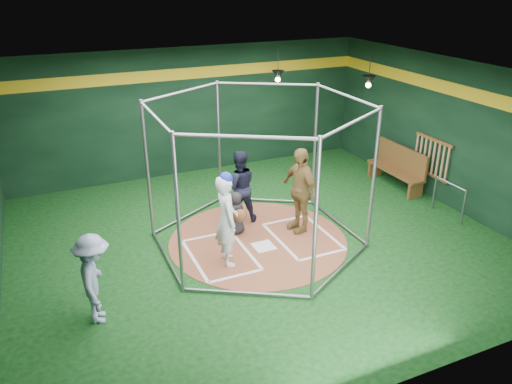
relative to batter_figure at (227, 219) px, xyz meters
name	(u,v)px	position (x,y,z in m)	size (l,w,h in m)	color
room_shell	(258,164)	(0.90, 0.55, 0.80)	(10.10, 9.10, 3.53)	#0B340E
clay_disc	(258,240)	(0.90, 0.55, -0.95)	(3.80, 3.80, 0.01)	brown
home_plate	(264,246)	(0.90, 0.25, -0.94)	(0.43, 0.43, 0.01)	white
batter_box_left	(220,255)	(-0.05, 0.30, -0.94)	(1.17, 1.77, 0.01)	white
batter_box_right	(302,236)	(1.85, 0.30, -0.94)	(1.17, 1.77, 0.01)	white
batting_cage	(258,176)	(0.90, 0.55, 0.54)	(4.05, 4.67, 3.00)	gray
bat_rack	(431,157)	(5.83, 0.95, 0.09)	(0.07, 1.25, 0.98)	brown
pendant_lamp_near	(278,75)	(3.10, 4.15, 1.78)	(0.34, 0.34, 0.90)	black
pendant_lamp_far	(369,80)	(4.90, 2.55, 1.78)	(0.34, 0.34, 0.90)	black
batter_figure	(227,219)	(0.00, 0.00, 0.00)	(0.52, 0.72, 1.91)	silver
visitor_leopard	(300,190)	(1.94, 0.64, 0.00)	(1.12, 0.46, 1.90)	tan
catcher_figure	(237,213)	(0.60, 1.01, -0.46)	(0.54, 0.61, 0.97)	black
umpire	(239,186)	(0.90, 1.59, -0.10)	(0.82, 0.64, 1.69)	black
bystander_blue	(95,279)	(-2.57, -0.79, -0.18)	(1.01, 0.58, 1.56)	#909EBF
dugout_bench	(398,166)	(5.53, 1.78, -0.40)	(0.44, 1.89, 1.10)	brown
steel_railing	(449,194)	(5.45, -0.17, -0.40)	(0.05, 0.98, 0.84)	gray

